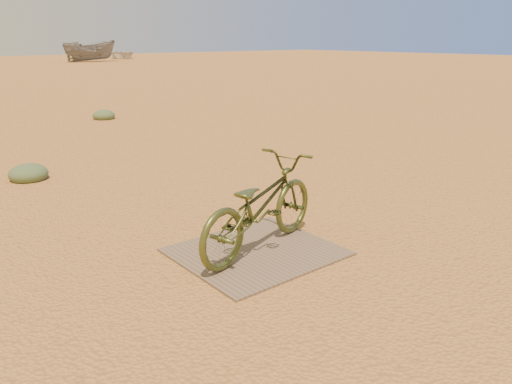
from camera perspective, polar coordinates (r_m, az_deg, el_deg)
ground at (r=5.42m, az=-3.98°, el=-5.24°), size 120.00×120.00×0.00m
plywood_board at (r=5.05m, az=0.00°, el=-6.83°), size 1.50×1.34×0.02m
bicycle at (r=4.92m, az=0.40°, el=-1.55°), size 1.86×1.04×0.93m
boat_mid_right at (r=47.80m, az=-18.44°, el=15.04°), size 4.74×1.87×1.82m
boat_far_right at (r=54.18m, az=-15.12°, el=15.06°), size 4.81×5.71×1.01m
kale_a at (r=8.35m, az=-24.49°, el=1.32°), size 0.57×0.57×0.31m
kale_b at (r=13.94m, az=-16.97°, el=7.99°), size 0.58×0.58×0.32m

